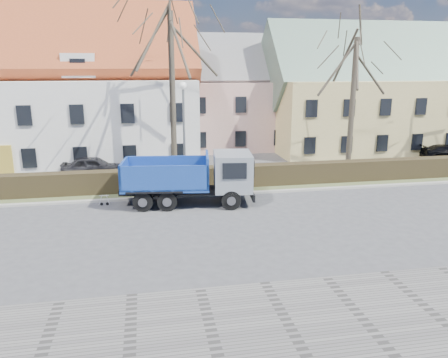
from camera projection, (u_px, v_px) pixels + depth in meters
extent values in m
plane|color=#444446|center=(231.00, 223.00, 20.63)|extent=(120.00, 120.00, 0.00)
cube|color=slate|center=(288.00, 325.00, 12.53)|extent=(80.00, 5.00, 0.08)
cube|color=#A19D93|center=(215.00, 194.00, 24.99)|extent=(80.00, 0.30, 0.12)
cube|color=#4C5831|center=(211.00, 187.00, 26.51)|extent=(80.00, 3.00, 0.10)
cube|color=black|center=(211.00, 178.00, 26.17)|extent=(60.00, 0.90, 1.30)
imported|color=black|center=(94.00, 167.00, 28.86)|extent=(4.23, 1.87, 1.41)
imported|color=black|center=(448.00, 152.00, 34.20)|extent=(4.30, 2.36, 1.18)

